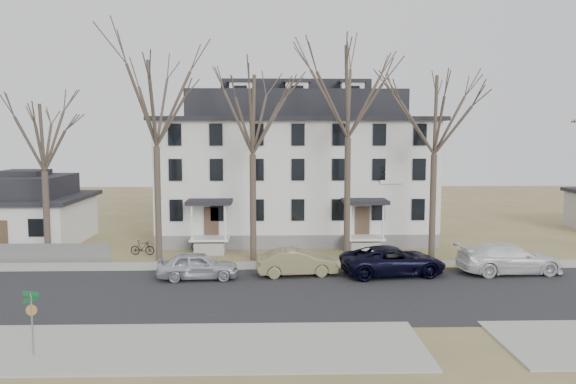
{
  "coord_description": "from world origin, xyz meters",
  "views": [
    {
      "loc": [
        -3.73,
        -25.55,
        8.06
      ],
      "look_at": [
        -2.8,
        9.0,
        4.46
      ],
      "focal_mm": 35.0,
      "sensor_mm": 36.0,
      "label": 1
    }
  ],
  "objects_px": {
    "small_house": "(26,213)",
    "car_tan": "(297,263)",
    "tree_mid_left": "(252,109)",
    "tree_bungalow": "(43,133)",
    "tree_center": "(348,85)",
    "bicycle_right": "(142,248)",
    "car_navy": "(393,261)",
    "boarding_house": "(295,168)",
    "bicycle_left": "(202,246)",
    "street_sign": "(32,313)",
    "tree_mid_right": "(435,109)",
    "car_silver": "(198,266)",
    "tree_far_left": "(155,97)",
    "car_white": "(509,259)"
  },
  "relations": [
    {
      "from": "tree_bungalow",
      "to": "bicycle_right",
      "type": "bearing_deg",
      "value": 14.77
    },
    {
      "from": "tree_center",
      "to": "bicycle_right",
      "type": "relative_size",
      "value": 9.08
    },
    {
      "from": "boarding_house",
      "to": "bicycle_left",
      "type": "relative_size",
      "value": 13.26
    },
    {
      "from": "tree_center",
      "to": "tree_mid_right",
      "type": "height_order",
      "value": "tree_center"
    },
    {
      "from": "tree_mid_right",
      "to": "tree_center",
      "type": "bearing_deg",
      "value": 180.0
    },
    {
      "from": "car_navy",
      "to": "bicycle_left",
      "type": "relative_size",
      "value": 3.77
    },
    {
      "from": "car_tan",
      "to": "tree_far_left",
      "type": "bearing_deg",
      "value": 57.52
    },
    {
      "from": "tree_mid_right",
      "to": "tree_bungalow",
      "type": "height_order",
      "value": "tree_mid_right"
    },
    {
      "from": "tree_mid_left",
      "to": "bicycle_right",
      "type": "distance_m",
      "value": 11.83
    },
    {
      "from": "tree_center",
      "to": "street_sign",
      "type": "bearing_deg",
      "value": -130.93
    },
    {
      "from": "car_white",
      "to": "car_tan",
      "type": "bearing_deg",
      "value": 86.59
    },
    {
      "from": "boarding_house",
      "to": "tree_mid_left",
      "type": "distance_m",
      "value": 9.66
    },
    {
      "from": "bicycle_left",
      "to": "small_house",
      "type": "bearing_deg",
      "value": 92.71
    },
    {
      "from": "tree_far_left",
      "to": "car_tan",
      "type": "bearing_deg",
      "value": -25.51
    },
    {
      "from": "street_sign",
      "to": "bicycle_left",
      "type": "bearing_deg",
      "value": 96.98
    },
    {
      "from": "boarding_house",
      "to": "tree_center",
      "type": "bearing_deg",
      "value": -69.8
    },
    {
      "from": "tree_far_left",
      "to": "car_navy",
      "type": "height_order",
      "value": "tree_far_left"
    },
    {
      "from": "car_navy",
      "to": "street_sign",
      "type": "distance_m",
      "value": 19.22
    },
    {
      "from": "tree_mid_left",
      "to": "car_white",
      "type": "height_order",
      "value": "tree_mid_left"
    },
    {
      "from": "car_silver",
      "to": "car_tan",
      "type": "distance_m",
      "value": 5.54
    },
    {
      "from": "car_silver",
      "to": "bicycle_right",
      "type": "relative_size",
      "value": 2.73
    },
    {
      "from": "tree_mid_left",
      "to": "street_sign",
      "type": "distance_m",
      "value": 18.94
    },
    {
      "from": "car_navy",
      "to": "car_tan",
      "type": "bearing_deg",
      "value": 81.18
    },
    {
      "from": "tree_mid_right",
      "to": "bicycle_left",
      "type": "xyz_separation_m",
      "value": [
        -15.13,
        2.64,
        -9.19
      ]
    },
    {
      "from": "tree_bungalow",
      "to": "car_tan",
      "type": "distance_m",
      "value": 17.73
    },
    {
      "from": "boarding_house",
      "to": "tree_mid_left",
      "type": "height_order",
      "value": "tree_mid_left"
    },
    {
      "from": "bicycle_left",
      "to": "street_sign",
      "type": "relative_size",
      "value": 0.65
    },
    {
      "from": "boarding_house",
      "to": "bicycle_left",
      "type": "xyz_separation_m",
      "value": [
        -6.63,
        -5.51,
        -4.97
      ]
    },
    {
      "from": "small_house",
      "to": "bicycle_left",
      "type": "relative_size",
      "value": 5.55
    },
    {
      "from": "small_house",
      "to": "tree_mid_left",
      "type": "xyz_separation_m",
      "value": [
        17.0,
        -6.2,
        7.35
      ]
    },
    {
      "from": "boarding_house",
      "to": "car_white",
      "type": "height_order",
      "value": "boarding_house"
    },
    {
      "from": "tree_bungalow",
      "to": "bicycle_right",
      "type": "height_order",
      "value": "tree_bungalow"
    },
    {
      "from": "tree_bungalow",
      "to": "bicycle_right",
      "type": "relative_size",
      "value": 6.66
    },
    {
      "from": "tree_mid_left",
      "to": "car_navy",
      "type": "distance_m",
      "value": 12.66
    },
    {
      "from": "car_tan",
      "to": "bicycle_right",
      "type": "xyz_separation_m",
      "value": [
        -10.0,
        5.58,
        -0.26
      ]
    },
    {
      "from": "car_silver",
      "to": "street_sign",
      "type": "height_order",
      "value": "street_sign"
    },
    {
      "from": "bicycle_right",
      "to": "car_white",
      "type": "bearing_deg",
      "value": -97.59
    },
    {
      "from": "car_silver",
      "to": "tree_bungalow",
      "type": "bearing_deg",
      "value": 61.29
    },
    {
      "from": "small_house",
      "to": "car_navy",
      "type": "distance_m",
      "value": 27.2
    },
    {
      "from": "small_house",
      "to": "car_tan",
      "type": "relative_size",
      "value": 1.91
    },
    {
      "from": "tree_bungalow",
      "to": "bicycle_right",
      "type": "xyz_separation_m",
      "value": [
        5.6,
        1.48,
        -7.63
      ]
    },
    {
      "from": "tree_center",
      "to": "tree_bungalow",
      "type": "distance_m",
      "value": 19.23
    },
    {
      "from": "tree_bungalow",
      "to": "car_tan",
      "type": "relative_size",
      "value": 2.36
    },
    {
      "from": "tree_mid_left",
      "to": "tree_bungalow",
      "type": "relative_size",
      "value": 1.18
    },
    {
      "from": "small_house",
      "to": "street_sign",
      "type": "distance_m",
      "value": 23.71
    },
    {
      "from": "small_house",
      "to": "car_tan",
      "type": "xyz_separation_m",
      "value": [
        19.6,
        -10.3,
        -1.5
      ]
    },
    {
      "from": "tree_far_left",
      "to": "bicycle_left",
      "type": "height_order",
      "value": "tree_far_left"
    },
    {
      "from": "tree_mid_right",
      "to": "street_sign",
      "type": "bearing_deg",
      "value": -140.71
    },
    {
      "from": "tree_mid_left",
      "to": "tree_bungalow",
      "type": "bearing_deg",
      "value": 180.0
    },
    {
      "from": "bicycle_left",
      "to": "tree_center",
      "type": "bearing_deg",
      "value": -87.75
    }
  ]
}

